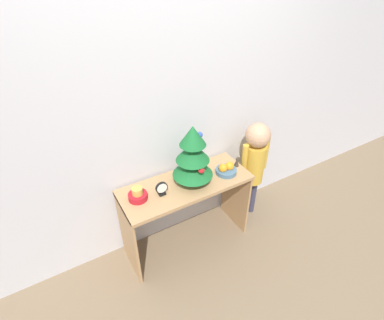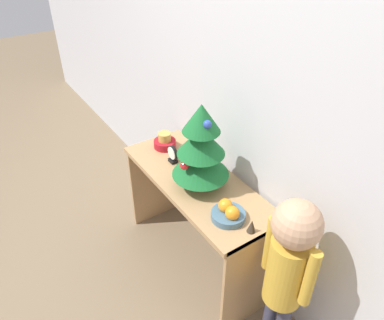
{
  "view_description": "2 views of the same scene",
  "coord_description": "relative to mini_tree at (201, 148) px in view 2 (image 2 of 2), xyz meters",
  "views": [
    {
      "loc": [
        -0.89,
        -1.42,
        2.21
      ],
      "look_at": [
        0.07,
        0.23,
        0.88
      ],
      "focal_mm": 28.0,
      "sensor_mm": 36.0,
      "label": 1
    },
    {
      "loc": [
        1.42,
        -0.76,
        2.03
      ],
      "look_at": [
        -0.02,
        0.2,
        0.81
      ],
      "focal_mm": 35.0,
      "sensor_mm": 36.0,
      "label": 2
    }
  ],
  "objects": [
    {
      "name": "ground_plane",
      "position": [
        -0.06,
        -0.2,
        -0.94
      ],
      "size": [
        12.0,
        12.0,
        0.0
      ],
      "primitive_type": "plane",
      "color": "#7A664C"
    },
    {
      "name": "back_wall",
      "position": [
        -0.06,
        0.27,
        0.31
      ],
      "size": [
        7.0,
        0.05,
        2.5
      ],
      "primitive_type": "cube",
      "color": "silver",
      "rests_on": "ground_plane"
    },
    {
      "name": "console_table",
      "position": [
        -0.06,
        0.01,
        -0.41
      ],
      "size": [
        1.08,
        0.42,
        0.69
      ],
      "color": "tan",
      "rests_on": "ground_plane"
    },
    {
      "name": "child_figure",
      "position": [
        0.67,
        0.02,
        -0.27
      ],
      "size": [
        0.3,
        0.22,
        1.02
      ],
      "color": "#38384C",
      "rests_on": "ground_plane"
    },
    {
      "name": "figurine",
      "position": [
        0.44,
        -0.0,
        -0.21
      ],
      "size": [
        0.04,
        0.04,
        0.07
      ],
      "color": "#382D23",
      "rests_on": "console_table"
    },
    {
      "name": "singing_bowl",
      "position": [
        -0.46,
        0.03,
        -0.21
      ],
      "size": [
        0.14,
        0.14,
        0.1
      ],
      "color": "#AD1923",
      "rests_on": "console_table"
    },
    {
      "name": "desk_clock",
      "position": [
        -0.28,
        -0.01,
        -0.19
      ],
      "size": [
        0.1,
        0.04,
        0.12
      ],
      "color": "black",
      "rests_on": "console_table"
    },
    {
      "name": "fruit_bowl",
      "position": [
        0.3,
        -0.04,
        -0.22
      ],
      "size": [
        0.18,
        0.18,
        0.1
      ],
      "color": "#476B84",
      "rests_on": "console_table"
    },
    {
      "name": "mini_tree",
      "position": [
        0.0,
        0.0,
        0.0
      ],
      "size": [
        0.32,
        0.32,
        0.51
      ],
      "color": "#4C3828",
      "rests_on": "console_table"
    }
  ]
}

